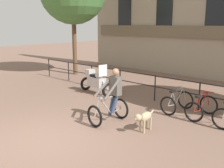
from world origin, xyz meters
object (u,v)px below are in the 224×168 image
object	(u,v)px
parked_motorcycle	(96,81)
parked_bicycle_near_lamp	(177,102)
dog	(144,118)
cyclist_with_bike	(111,98)
parked_bicycle_mid_left	(201,107)

from	to	relation	value
parked_motorcycle	parked_bicycle_near_lamp	size ratio (longest dim) A/B	1.55
dog	parked_motorcycle	distance (m)	4.58
cyclist_with_bike	parked_motorcycle	size ratio (longest dim) A/B	0.94
parked_motorcycle	parked_bicycle_mid_left	xyz separation A→B (m)	(4.83, 0.18, -0.20)
dog	parked_bicycle_mid_left	size ratio (longest dim) A/B	0.83
cyclist_with_bike	parked_bicycle_near_lamp	size ratio (longest dim) A/B	1.46
dog	parked_bicycle_near_lamp	world-z (taller)	parked_bicycle_near_lamp
cyclist_with_bike	parked_bicycle_near_lamp	xyz separation A→B (m)	(1.05, 2.26, -0.41)
parked_motorcycle	parked_bicycle_mid_left	bearing A→B (deg)	-81.08
parked_bicycle_mid_left	dog	bearing A→B (deg)	73.81
cyclist_with_bike	parked_bicycle_mid_left	bearing A→B (deg)	53.85
dog	parked_motorcycle	xyz separation A→B (m)	(-4.11, 2.03, 0.14)
dog	parked_bicycle_mid_left	xyz separation A→B (m)	(0.72, 2.21, -0.07)
cyclist_with_bike	parked_motorcycle	world-z (taller)	cyclist_with_bike
parked_motorcycle	parked_bicycle_mid_left	distance (m)	4.83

